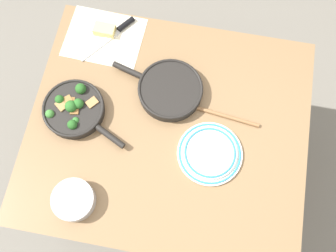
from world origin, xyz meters
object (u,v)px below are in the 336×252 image
object	(u,v)px
cheese_block	(105,30)
prep_bowl_steel	(74,200)
wooden_spoon	(201,109)
grater_knife	(115,33)
skillet_eggs	(170,90)
dinner_plate_stack	(210,153)
skillet_broccoli	(74,109)

from	to	relation	value
cheese_block	prep_bowl_steel	xyz separation A→B (m)	(0.06, -0.73, 0.01)
wooden_spoon	grater_knife	size ratio (longest dim) A/B	1.58
skillet_eggs	grater_knife	xyz separation A→B (m)	(-0.28, 0.23, -0.02)
cheese_block	dinner_plate_stack	world-z (taller)	cheese_block
dinner_plate_stack	prep_bowl_steel	distance (m)	0.54
grater_knife	prep_bowl_steel	world-z (taller)	prep_bowl_steel
grater_knife	prep_bowl_steel	distance (m)	0.73
dinner_plate_stack	prep_bowl_steel	size ratio (longest dim) A/B	1.63
skillet_eggs	cheese_block	world-z (taller)	skillet_eggs
cheese_block	dinner_plate_stack	bearing A→B (deg)	-40.91
cheese_block	prep_bowl_steel	bearing A→B (deg)	-85.28
cheese_block	wooden_spoon	bearing A→B (deg)	-31.06
skillet_eggs	dinner_plate_stack	distance (m)	0.30
skillet_broccoli	skillet_eggs	world-z (taller)	skillet_broccoli
skillet_broccoli	prep_bowl_steel	size ratio (longest dim) A/B	2.29
grater_knife	dinner_plate_stack	distance (m)	0.67
skillet_broccoli	grater_knife	bearing A→B (deg)	105.21
wooden_spoon	prep_bowl_steel	distance (m)	0.61
skillet_broccoli	prep_bowl_steel	xyz separation A→B (m)	(0.09, -0.35, 0.00)
skillet_broccoli	grater_knife	distance (m)	0.39
skillet_eggs	cheese_block	bearing A→B (deg)	-19.14
prep_bowl_steel	skillet_broccoli	bearing A→B (deg)	104.71
skillet_broccoli	prep_bowl_steel	bearing A→B (deg)	-48.99
skillet_eggs	grater_knife	size ratio (longest dim) A/B	1.56
skillet_eggs	skillet_broccoli	bearing A→B (deg)	38.85
skillet_broccoli	skillet_eggs	size ratio (longest dim) A/B	0.93
skillet_eggs	wooden_spoon	distance (m)	0.15
grater_knife	wooden_spoon	bearing A→B (deg)	94.16
skillet_broccoli	wooden_spoon	distance (m)	0.51
skillet_eggs	prep_bowl_steel	size ratio (longest dim) A/B	2.47
grater_knife	dinner_plate_stack	xyz separation A→B (m)	(0.49, -0.46, 0.00)
wooden_spoon	cheese_block	size ratio (longest dim) A/B	4.29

